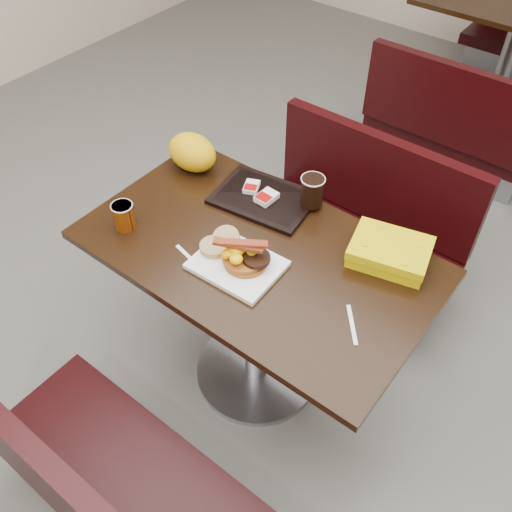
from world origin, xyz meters
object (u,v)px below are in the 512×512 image
Objects in this scene: bench_near_n at (351,225)px; tray at (264,198)px; coffee_cup_near at (124,216)px; knife at (352,325)px; table_far at (506,64)px; pancake_stack at (246,260)px; fork at (185,253)px; paper_bag at (192,152)px; bench_far_s at (460,113)px; bench_near_s at (123,459)px; hashbrown_sleeve_left at (252,187)px; platter at (237,265)px; clamshell at (390,252)px; hashbrown_sleeve_right at (267,197)px; table_near at (257,319)px; coffee_cup_far at (312,191)px.

bench_near_n is 0.64m from tray.
coffee_cup_near is 0.67× the size of knife.
table_far is 8.08× the size of knife.
tray is at bearing 117.55° from pancake_stack.
paper_bag is (-0.30, 0.37, 0.07)m from fork.
bench_far_s is 2.05m from knife.
pancake_stack is 0.22m from fork.
knife is (0.42, -0.77, 0.39)m from bench_near_n.
bench_near_s is 1.04m from hashbrown_sleeve_left.
platter is at bearing 31.80° from fork.
knife is (0.40, 0.01, -0.03)m from pancake_stack.
clamshell is (0.37, -2.36, 0.41)m from table_far.
bench_far_s is at bearing 88.88° from hashbrown_sleeve_right.
bench_far_s is 1.74m from hashbrown_sleeve_right.
coffee_cup_far is (0.02, 0.30, 0.45)m from table_near.
bench_near_s and bench_far_s have the same top height.
platter is at bearing -93.87° from table_near.
hashbrown_sleeve_right is at bearing 97.75° from bench_near_s.
bench_near_s is 1.40m from bench_near_n.
coffee_cup_far is (0.02, -1.60, 0.46)m from bench_far_s.
coffee_cup_near reaches higher than tray.
coffee_cup_near is at bearing -122.04° from knife.
clamshell is at bearing -10.12° from coffee_cup_far.
table_near is 0.70m from bench_near_s.
tray is (-0.14, 0.22, 0.38)m from table_near.
coffee_cup_near reaches higher than bench_far_s.
coffee_cup_far reaches higher than fork.
platter is 0.42m from knife.
platter is at bearing -90.14° from table_far.
bench_near_s is (0.00, -0.70, -0.02)m from table_near.
bench_near_s is 3.55× the size of platter.
tray is at bearing 122.63° from table_near.
bench_far_s is at bearing 90.46° from pancake_stack.
tray is at bearing -106.65° from bench_near_n.
hashbrown_sleeve_right is 0.32× the size of clamshell.
hashbrown_sleeve_left is (-0.21, -1.67, 0.42)m from bench_far_s.
hashbrown_sleeve_left is (-0.21, -0.47, 0.42)m from bench_near_n.
bench_near_s is at bearing -90.00° from bench_far_s.
knife is at bearing 56.42° from bench_near_s.
bench_far_s is 6.73× the size of knife.
pancake_stack is (0.02, -0.08, 0.41)m from table_near.
hashbrown_sleeve_left reaches higher than table_far.
coffee_cup_far reaches higher than table_near.
table_near is 1.20× the size of bench_near_n.
coffee_cup_near reaches higher than knife.
pancake_stack is at bearing -61.56° from hashbrown_sleeve_right.
hashbrown_sleeve_right is at bearing -34.52° from hashbrown_sleeve_left.
hashbrown_sleeve_left is (0.23, 0.42, -0.02)m from coffee_cup_near.
tray is at bearing -94.86° from bench_far_s.
coffee_cup_near is (-0.44, -2.79, 0.42)m from table_far.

